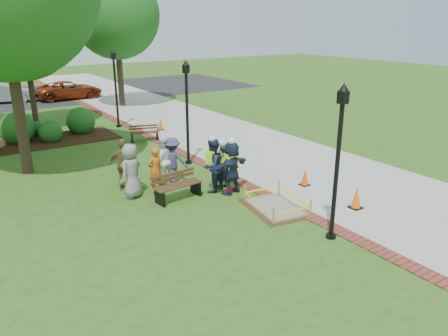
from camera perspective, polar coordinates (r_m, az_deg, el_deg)
ground at (r=13.86m, az=1.06°, el=-5.61°), size 100.00×100.00×0.00m
sidewalk at (r=24.42m, az=-2.76°, el=5.20°), size 6.00×60.00×0.02m
brick_edging at (r=22.96m, az=-9.73°, el=4.08°), size 0.50×60.00×0.03m
mulch_bed at (r=23.44m, az=-22.42°, el=3.23°), size 7.00×3.00×0.05m
parking_lot at (r=38.46m, az=-22.92°, el=8.74°), size 36.00×12.00×0.01m
wet_concrete_pad at (r=14.06m, az=6.85°, el=-4.35°), size 2.08×2.56×0.55m
bench_near at (r=14.70m, az=-6.02°, el=-3.05°), size 1.72×0.73×0.90m
bench_far at (r=22.14m, az=-10.34°, el=4.12°), size 1.50×0.88×0.77m
cone_front at (r=14.51m, az=16.92°, el=-3.75°), size 0.39×0.39×0.76m
cone_back at (r=16.08m, az=10.53°, el=-1.21°), size 0.33×0.33×0.66m
cone_far at (r=24.21m, az=-8.31°, el=5.71°), size 0.36×0.36×0.71m
toolbox at (r=15.22m, az=0.70°, el=-2.96°), size 0.41×0.33×0.18m
lamp_near at (r=11.69m, az=14.70°, el=2.04°), size 0.28×0.28×4.26m
lamp_mid at (r=17.83m, az=-4.86°, el=8.22°), size 0.28×0.28×4.26m
lamp_far at (r=25.05m, az=-14.01°, el=10.77°), size 0.28×0.28×4.26m
tree_back at (r=26.35m, az=-24.70°, el=15.66°), size 4.90×4.90×7.51m
tree_right at (r=31.35m, az=-13.97°, el=18.83°), size 5.80×5.80×8.97m
shrub_b at (r=23.76m, az=-25.19°, el=3.00°), size 1.63×1.63×1.63m
shrub_c at (r=23.37m, az=-21.57°, el=3.25°), size 1.13×1.13×1.13m
shrub_d at (r=24.65m, az=-18.06°, el=4.39°), size 1.48×1.48×1.48m
shrub_e at (r=24.65m, az=-23.24°, el=3.79°), size 0.86×0.86×0.86m
casual_person_a at (r=14.93m, az=-12.03°, el=-0.36°), size 0.71×0.63×1.87m
casual_person_b at (r=15.24m, az=-8.99°, el=-0.28°), size 0.58×0.43×1.62m
casual_person_c at (r=16.13m, az=-7.96°, el=1.09°), size 0.60×0.43×1.75m
casual_person_d at (r=15.66m, az=-12.91°, el=0.43°), size 0.70×0.65×1.85m
casual_person_e at (r=16.11m, az=-6.70°, el=1.02°), size 0.63×0.63×1.70m
hivis_worker_a at (r=14.92m, az=1.01°, el=0.24°), size 0.65×0.48×2.00m
hivis_worker_b at (r=15.40m, az=-0.23°, el=0.48°), size 0.62×0.53×1.79m
hivis_worker_c at (r=15.09m, az=-1.52°, el=0.52°), size 0.71×0.59×2.04m
parked_car_b at (r=35.96m, az=-26.67°, el=7.61°), size 2.61×4.80×1.49m
parked_car_c at (r=35.92m, az=-19.46°, el=8.52°), size 2.04×4.54×1.47m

